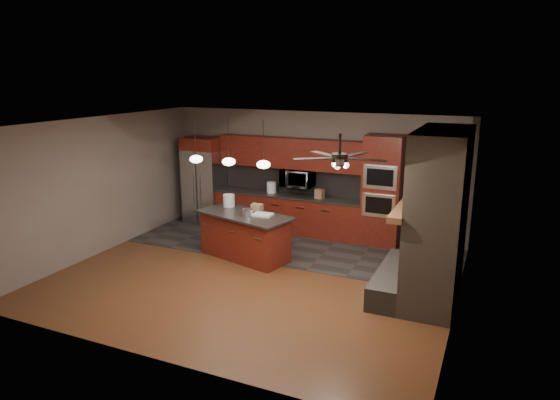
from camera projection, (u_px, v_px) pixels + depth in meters
The scene contains 22 objects.
ground at pixel (255, 276), 9.21m from camera, with size 7.00×7.00×0.00m, color #592C1A.
ceiling at pixel (253, 123), 8.52m from camera, with size 7.00×6.00×0.02m, color white.
back_wall at pixel (313, 173), 11.52m from camera, with size 7.00×0.02×2.80m, color #75685D.
right_wall at pixel (462, 226), 7.49m from camera, with size 0.02×6.00×2.80m, color #75685D.
left_wall at pixel (102, 185), 10.24m from camera, with size 0.02×6.00×2.80m, color #75685D.
slate_tile_patch at pixel (293, 246), 10.80m from camera, with size 7.00×2.40×0.01m, color #312E2C.
fireplace_column at pixel (433, 222), 8.05m from camera, with size 1.30×2.10×2.80m.
back_cabinetry at pixel (289, 194), 11.61m from camera, with size 3.59×0.64×2.20m.
oven_tower at pixel (382, 191), 10.63m from camera, with size 0.80×0.63×2.38m.
microwave at pixel (298, 178), 11.43m from camera, with size 0.73×0.41×0.50m, color silver.
refrigerator at pixel (204, 180), 12.33m from camera, with size 0.91×0.75×2.12m.
kitchen_island at pixel (245, 236), 10.02m from camera, with size 2.12×1.37×0.92m.
white_bucket at pixel (229, 201), 10.41m from camera, with size 0.24×0.24×0.26m, color silver.
paint_can at pixel (248, 212), 9.75m from camera, with size 0.20×0.20×0.14m, color silver.
paint_tray at pixel (263, 215), 9.78m from camera, with size 0.38×0.26×0.04m, color silver.
cardboard_box at pixel (257, 207), 10.12m from camera, with size 0.22×0.16×0.14m, color olive.
counter_bucket at pixel (271, 187), 11.71m from camera, with size 0.22×0.22×0.25m, color white.
counter_box at pixel (320, 194), 11.19m from camera, with size 0.19×0.14×0.21m, color #8F634A.
pendant_left at pixel (196, 159), 9.99m from camera, with size 0.26×0.26×0.92m.
pendant_center at pixel (229, 161), 9.70m from camera, with size 0.26×0.26×0.92m.
pendant_right at pixel (263, 164), 9.40m from camera, with size 0.26×0.26×0.92m.
ceiling_fan at pixel (340, 157), 7.19m from camera, with size 1.27×1.33×0.41m.
Camera 1 is at (3.91, -7.65, 3.64)m, focal length 32.00 mm.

